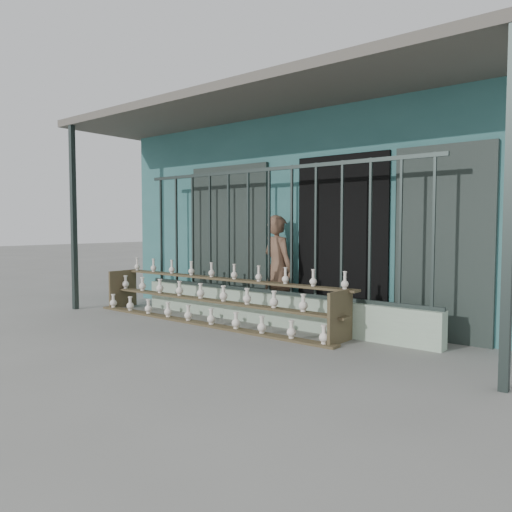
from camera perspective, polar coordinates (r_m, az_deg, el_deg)
The scene contains 6 objects.
ground at distance 6.32m, azimuth -5.79°, elevation -9.54°, with size 60.00×60.00×0.00m, color slate.
workshop_building at distance 9.63m, azimuth 12.24°, elevation 4.62°, with size 7.40×6.60×3.21m.
parapet_wall at distance 7.24m, azimuth 1.50°, elevation -6.02°, with size 5.00×0.20×0.45m, color #ADC8AC.
security_fence at distance 7.13m, azimuth 1.52°, elevation 2.91°, with size 5.00×0.04×1.80m.
shelf_rack at distance 7.40m, azimuth -5.17°, elevation -4.79°, with size 4.50×0.68×0.85m.
elderly_woman at distance 7.41m, azimuth 2.53°, elevation -1.42°, with size 0.57×0.38×1.57m, color brown.
Camera 1 is at (4.34, -4.36, 1.43)m, focal length 35.00 mm.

